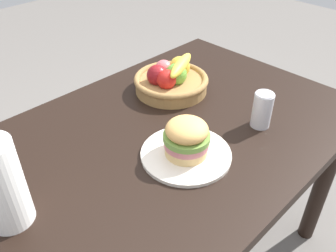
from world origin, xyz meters
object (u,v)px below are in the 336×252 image
plate (186,154)px  fruit_basket (171,79)px  soda_can (262,110)px  paper_towel_roll (0,185)px  sandwich (187,137)px

plate → fruit_basket: bearing=51.1°
soda_can → paper_towel_roll: 0.81m
fruit_basket → paper_towel_roll: (-0.74, -0.16, 0.07)m
plate → fruit_basket: (0.25, 0.31, 0.04)m
plate → sandwich: size_ratio=1.98×
paper_towel_roll → plate: bearing=-16.5°
sandwich → fruit_basket: fruit_basket is taller
plate → paper_towel_roll: bearing=163.5°
plate → sandwich: 0.07m
plate → sandwich: (-0.00, 0.00, 0.07)m
plate → soda_can: (0.30, -0.07, 0.06)m
plate → paper_towel_roll: paper_towel_roll is taller
fruit_basket → plate: bearing=-128.9°
soda_can → fruit_basket: (-0.05, 0.38, -0.01)m
paper_towel_roll → fruit_basket: bearing=12.5°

